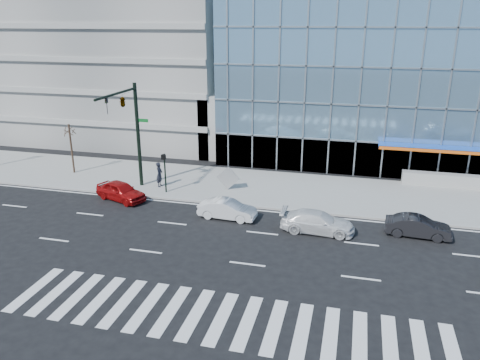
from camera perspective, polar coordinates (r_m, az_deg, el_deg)
The scene contains 14 objects.
ground at distance 29.27m, azimuth 2.73°, elevation -6.48°, with size 160.00×160.00×0.00m, color black.
sidewalk at distance 36.51m, azimuth 5.27°, elevation -1.10°, with size 120.00×8.00×0.15m, color gray.
theatre_building at distance 52.90m, azimuth 24.36°, elevation 11.88°, with size 42.00×26.00×15.00m, color #74A0C1.
parking_garage at distance 57.74m, azimuth -12.07°, elevation 16.07°, with size 24.00×24.00×20.00m, color gray.
ramp_block at distance 46.31m, azimuth 0.00°, elevation 7.09°, with size 6.00×8.00×6.00m, color gray.
traffic_signal at distance 35.09m, azimuth -13.56°, elevation 7.95°, with size 1.14×5.74×8.00m.
ped_signal_post at distance 35.32m, azimuth -9.19°, elevation 1.57°, with size 0.30×0.33×3.00m.
street_tree_near at distance 41.59m, azimuth -20.08°, elevation 5.64°, with size 1.10×1.10×4.23m.
white_suv at distance 29.54m, azimuth 9.42°, elevation -5.07°, with size 1.86×4.57×1.33m, color silver.
white_sedan at distance 31.10m, azimuth -1.55°, elevation -3.59°, with size 1.35×3.88×1.28m, color silver.
dark_sedan at distance 30.57m, azimuth 20.87°, elevation -5.33°, with size 1.35×3.87×1.28m, color black.
red_sedan at distance 35.26m, azimuth -14.33°, elevation -1.31°, with size 1.64×4.07×1.39m, color #9B0B0C.
pedestrian at distance 36.99m, azimuth -9.80°, elevation 0.68°, with size 0.71×0.47×1.94m, color black.
tilted_panel at distance 35.79m, azimuth -1.47°, elevation 0.24°, with size 1.30×0.06×1.30m, color #969696.
Camera 1 is at (5.15, -25.90, 12.61)m, focal length 35.00 mm.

